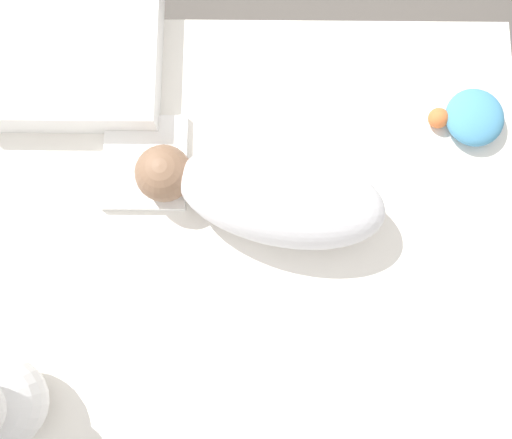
# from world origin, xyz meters

# --- Properties ---
(ground_plane) EXTENTS (12.00, 12.00, 0.00)m
(ground_plane) POSITION_xyz_m (0.00, 0.00, 0.00)
(ground_plane) COLOR #514C47
(bed_mattress) EXTENTS (1.26, 1.04, 0.20)m
(bed_mattress) POSITION_xyz_m (0.00, 0.00, 0.10)
(bed_mattress) COLOR white
(bed_mattress) RESTS_ON ground_plane
(burp_cloth) EXTENTS (0.18, 0.21, 0.02)m
(burp_cloth) POSITION_xyz_m (0.19, -0.17, 0.21)
(burp_cloth) COLOR white
(burp_cloth) RESTS_ON bed_mattress
(swaddled_baby) EXTENTS (0.53, 0.28, 0.17)m
(swaddled_baby) POSITION_xyz_m (-0.08, -0.09, 0.28)
(swaddled_baby) COLOR white
(swaddled_baby) RESTS_ON bed_mattress
(pillow) EXTENTS (0.39, 0.32, 0.08)m
(pillow) POSITION_xyz_m (0.36, -0.40, 0.24)
(pillow) COLOR white
(pillow) RESTS_ON bed_mattress
(turtle_plush) EXTENTS (0.16, 0.13, 0.06)m
(turtle_plush) POSITION_xyz_m (-0.52, -0.28, 0.23)
(turtle_plush) COLOR #4C99C6
(turtle_plush) RESTS_ON bed_mattress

